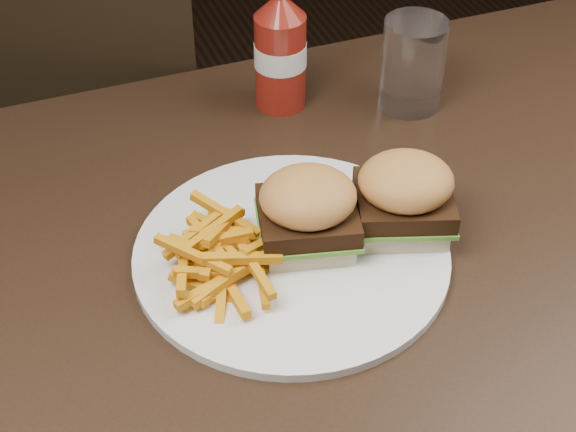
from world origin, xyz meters
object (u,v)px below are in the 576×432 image
object	(u,v)px
dining_table	(330,262)
plate	(291,254)
chair_far	(90,168)
tumbler	(412,67)
ketchup_bottle	(280,63)

from	to	relation	value
dining_table	plate	size ratio (longest dim) A/B	3.60
chair_far	tumbler	size ratio (longest dim) A/B	3.43
chair_far	plate	world-z (taller)	plate
chair_far	plate	bearing A→B (deg)	116.30
ketchup_bottle	tumbler	xyz separation A→B (m)	(0.16, -0.06, -0.01)
plate	ketchup_bottle	xyz separation A→B (m)	(0.09, 0.28, 0.06)
chair_far	tumbler	distance (m)	0.69
ketchup_bottle	tumbler	distance (m)	0.17
dining_table	chair_far	bearing A→B (deg)	104.73
dining_table	plate	bearing A→B (deg)	177.87
dining_table	ketchup_bottle	xyz separation A→B (m)	(0.05, 0.28, 0.08)
tumbler	plate	bearing A→B (deg)	-138.60
dining_table	ketchup_bottle	world-z (taller)	ketchup_bottle
tumbler	ketchup_bottle	bearing A→B (deg)	158.92
dining_table	ketchup_bottle	size ratio (longest dim) A/B	9.20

